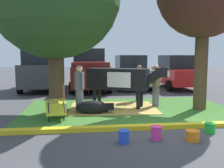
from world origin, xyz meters
TOP-DOWN VIEW (x-y plane):
  - ground_plane at (0.00, 0.00)m, footprint 80.00×80.00m
  - grass_island at (-0.42, 2.27)m, footprint 7.64×4.68m
  - curb_yellow at (-0.42, -0.22)m, footprint 8.84×0.24m
  - hay_bedding at (-0.99, 2.52)m, footprint 3.33×2.58m
  - cow_holstein at (-0.68, 2.68)m, footprint 2.94×1.77m
  - calf_lying at (-1.78, 1.68)m, footprint 1.32×0.57m
  - person_handler at (-2.23, 1.92)m, footprint 0.34×0.49m
  - person_visitor_near at (0.70, 2.63)m, footprint 0.34×0.51m
  - person_visitor_far at (0.32, 3.86)m, footprint 0.40×0.40m
  - wheelbarrow at (-2.96, 1.14)m, footprint 0.72×1.62m
  - bucket_blue at (-1.21, -1.21)m, footprint 0.27×0.27m
  - bucket_pink at (-0.41, -1.08)m, footprint 0.28×0.28m
  - bucket_orange at (0.41, -1.27)m, footprint 0.34×0.34m
  - bucket_green at (1.10, -0.76)m, footprint 0.29×0.29m
  - suv_dark_grey at (-4.41, 8.27)m, footprint 2.13×4.60m
  - pickup_truck_maroon at (-1.69, 8.23)m, footprint 2.23×5.40m
  - sedan_silver at (0.82, 8.46)m, footprint 2.03×4.40m
  - sedan_red at (3.59, 8.05)m, footprint 2.03×4.40m

SIDE VIEW (x-z plane):
  - ground_plane at x=0.00m, z-range 0.00..0.00m
  - grass_island at x=-0.42m, z-range 0.00..0.02m
  - hay_bedding at x=-0.99m, z-range 0.01..0.04m
  - curb_yellow at x=-0.42m, z-range 0.00..0.12m
  - bucket_orange at x=0.41m, z-range 0.01..0.26m
  - bucket_green at x=1.10m, z-range 0.01..0.28m
  - bucket_blue at x=-1.21m, z-range 0.01..0.31m
  - bucket_pink at x=-0.41m, z-range 0.01..0.34m
  - calf_lying at x=-1.78m, z-range 0.00..0.48m
  - wheelbarrow at x=-2.96m, z-range 0.07..0.70m
  - person_visitor_far at x=0.32m, z-range 0.06..1.64m
  - person_visitor_near at x=0.70m, z-range 0.06..1.69m
  - person_handler at x=-2.23m, z-range 0.06..1.72m
  - sedan_silver at x=0.82m, z-range -0.03..1.99m
  - sedan_red at x=3.59m, z-range -0.03..1.99m
  - cow_holstein at x=-0.68m, z-range 0.32..1.86m
  - pickup_truck_maroon at x=-1.69m, z-range -0.10..2.32m
  - suv_dark_grey at x=-4.41m, z-range 0.01..2.53m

